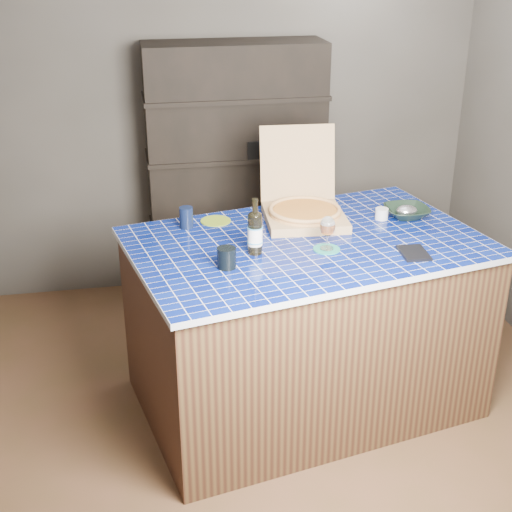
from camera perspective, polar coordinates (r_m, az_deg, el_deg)
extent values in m
plane|color=brown|center=(4.07, 1.98, -12.34)|extent=(3.50, 3.50, 0.00)
plane|color=#504C46|center=(5.13, -2.08, 10.99)|extent=(3.50, 0.00, 3.50)
plane|color=#504C46|center=(2.00, 13.57, -12.76)|extent=(3.50, 0.00, 3.50)
cube|color=black|center=(5.01, -1.64, 6.53)|extent=(1.20, 0.40, 1.80)
cube|color=black|center=(4.94, 1.32, 9.00)|extent=(0.40, 0.32, 0.12)
cube|color=#4F391F|center=(3.92, 3.91, -5.62)|extent=(1.94, 1.43, 0.95)
cube|color=#051254|center=(3.70, 4.12, 1.01)|extent=(1.99, 1.48, 0.03)
cube|color=#A18353|center=(3.93, 3.91, 3.09)|extent=(0.46, 0.46, 0.05)
cube|color=#A18353|center=(4.10, 3.34, 7.45)|extent=(0.43, 0.13, 0.42)
cylinder|color=tan|center=(3.92, 3.92, 3.51)|extent=(0.40, 0.40, 0.01)
cylinder|color=maroon|center=(3.92, 3.93, 3.67)|extent=(0.35, 0.35, 0.01)
torus|color=tan|center=(3.92, 3.93, 3.74)|extent=(0.40, 0.40, 0.02)
cylinder|color=black|center=(3.50, -0.08, 1.73)|extent=(0.07, 0.07, 0.20)
ellipsoid|color=black|center=(3.46, -0.08, 3.25)|extent=(0.07, 0.07, 0.04)
cylinder|color=black|center=(3.45, -0.08, 3.99)|extent=(0.03, 0.03, 0.08)
cylinder|color=white|center=(3.51, -0.08, 1.58)|extent=(0.07, 0.07, 0.09)
cylinder|color=#3A91C7|center=(3.52, -0.08, 1.16)|extent=(0.08, 0.08, 0.01)
cylinder|color=#3A91C7|center=(3.49, -0.08, 2.30)|extent=(0.08, 0.08, 0.01)
cylinder|color=#177B68|center=(3.60, 5.67, 0.55)|extent=(0.14, 0.14, 0.01)
cylinder|color=white|center=(3.59, 5.67, 0.63)|extent=(0.07, 0.07, 0.00)
cylinder|color=white|center=(3.58, 5.70, 1.20)|extent=(0.01, 0.01, 0.07)
ellipsoid|color=white|center=(3.55, 5.75, 2.40)|extent=(0.08, 0.08, 0.10)
cylinder|color=#B65B1D|center=(3.55, 5.75, 2.25)|extent=(0.06, 0.06, 0.05)
cylinder|color=white|center=(3.54, 5.77, 2.69)|extent=(0.07, 0.07, 0.02)
cylinder|color=black|center=(3.37, -2.37, -0.14)|extent=(0.09, 0.09, 0.10)
cube|color=black|center=(3.61, 12.51, 0.24)|extent=(0.14, 0.19, 0.01)
imported|color=black|center=(4.07, 11.96, 3.46)|extent=(0.25, 0.25, 0.06)
ellipsoid|color=silver|center=(4.07, 11.97, 3.59)|extent=(0.12, 0.10, 0.06)
cylinder|color=silver|center=(4.02, 10.02, 3.35)|extent=(0.07, 0.07, 0.06)
cylinder|color=black|center=(3.85, -5.60, 3.08)|extent=(0.07, 0.07, 0.12)
cylinder|color=olive|center=(3.94, -3.24, 2.83)|extent=(0.17, 0.17, 0.01)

